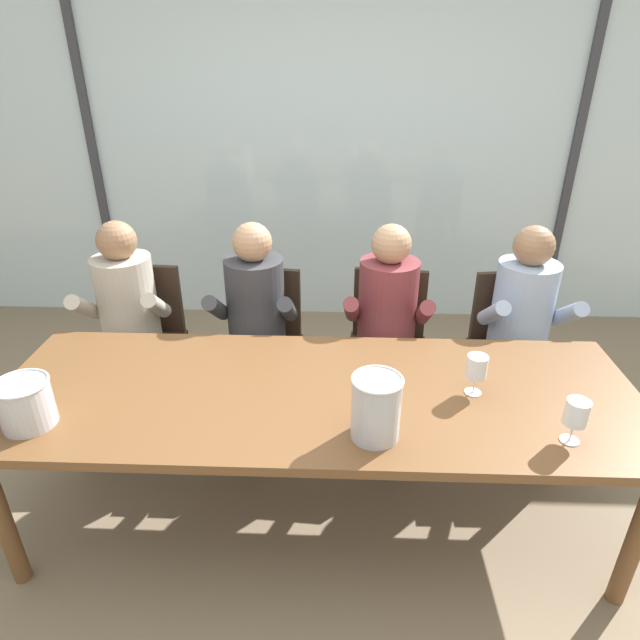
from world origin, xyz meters
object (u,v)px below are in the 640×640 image
Objects in this scene: chair_center at (387,336)px; person_beige_jumper at (125,316)px; dining_table at (317,403)px; ice_bucket_secondary at (25,403)px; wine_glass_by_left_taster at (576,414)px; ice_bucket_primary at (376,407)px; chair_near_curtain at (144,330)px; chair_right_of_center at (512,338)px; wine_glass_near_bucket at (476,368)px; person_maroon_top at (387,321)px; person_pale_blue_shirt at (525,324)px; chair_left_of_center at (262,334)px; person_charcoal_jacket at (254,319)px.

person_beige_jumper is at bearing -167.94° from chair_center.
dining_table is 1.11m from ice_bucket_secondary.
dining_table is 0.99m from wine_glass_by_left_taster.
chair_near_curtain is at bearing 137.42° from ice_bucket_primary.
ice_bucket_primary reaches higher than ice_bucket_secondary.
chair_right_of_center is 5.07× the size of wine_glass_by_left_taster.
ice_bucket_primary is 0.51m from wine_glass_near_bucket.
person_beige_jumper is 1.00× the size of person_maroon_top.
chair_near_curtain and chair_right_of_center have the same top height.
person_maroon_top is 6.91× the size of wine_glass_by_left_taster.
chair_near_curtain is 1.96m from wine_glass_near_bucket.
chair_center is 0.73× the size of person_maroon_top.
person_maroon_top is 1.00× the size of person_pale_blue_shirt.
ice_bucket_primary reaches higher than wine_glass_near_bucket.
person_maroon_top reaches higher than wine_glass_by_left_taster.
person_maroon_top is at bearing 179.38° from person_pale_blue_shirt.
chair_left_of_center is at bearing 1.60° from chair_near_curtain.
person_maroon_top is at bearing -92.62° from chair_center.
person_pale_blue_shirt reaches higher than ice_bucket_secondary.
dining_table is 0.83m from person_charcoal_jacket.
person_pale_blue_shirt is 5.91× the size of ice_bucket_secondary.
person_maroon_top is at bearing 0.32° from person_charcoal_jacket.
ice_bucket_primary is at bearing -145.57° from wine_glass_near_bucket.
dining_table is 1.40m from chair_near_curtain.
chair_near_curtain is 1.21m from ice_bucket_secondary.
chair_near_curtain is at bearing 174.96° from person_pale_blue_shirt.
chair_near_curtain is at bearing -174.93° from chair_left_of_center.
ice_bucket_primary is (0.22, -0.28, 0.19)m from dining_table.
chair_left_of_center and chair_right_of_center have the same top height.
ice_bucket_primary reaches higher than chair_near_curtain.
ice_bucket_primary reaches higher than chair_center.
person_pale_blue_shirt is 1.34m from ice_bucket_primary.
dining_table is at bearing -146.30° from person_pale_blue_shirt.
chair_near_curtain and chair_center have the same top height.
person_pale_blue_shirt reaches higher than chair_near_curtain.
ice_bucket_primary is 1.30m from ice_bucket_secondary.
chair_center is (0.73, 0.00, 0.00)m from chair_left_of_center.
chair_center is at bearing 167.30° from person_pale_blue_shirt.
ice_bucket_secondary is 1.74m from wine_glass_near_bucket.
person_maroon_top is at bearing 83.15° from ice_bucket_primary.
wine_glass_near_bucket is (-0.44, -0.88, 0.34)m from chair_right_of_center.
person_maroon_top is 1.19m from wine_glass_by_left_taster.
person_beige_jumper reaches higher than chair_center.
ice_bucket_secondary is at bearing -171.04° from wine_glass_near_bucket.
chair_near_curtain is (-1.06, 0.90, -0.16)m from dining_table.
person_charcoal_jacket is 1.26m from wine_glass_near_bucket.
chair_near_curtain is at bearing 171.78° from chair_right_of_center.
chair_near_curtain is 1.78m from ice_bucket_primary.
person_maroon_top is at bearing -3.66° from chair_near_curtain.
person_charcoal_jacket is at bearing 178.10° from chair_right_of_center.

